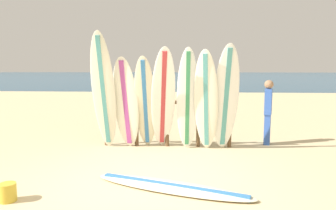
{
  "coord_description": "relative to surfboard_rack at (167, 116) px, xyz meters",
  "views": [
    {
      "loc": [
        0.72,
        -4.43,
        1.83
      ],
      "look_at": [
        0.23,
        2.9,
        0.93
      ],
      "focal_mm": 33.16,
      "sensor_mm": 36.0,
      "label": 1
    }
  ],
  "objects": [
    {
      "name": "ground_plane",
      "position": [
        -0.23,
        -2.6,
        -0.71
      ],
      "size": [
        120.0,
        120.0,
        0.0
      ],
      "primitive_type": "plane",
      "color": "#D3BC8C"
    },
    {
      "name": "ocean_water",
      "position": [
        -0.23,
        55.4,
        -0.71
      ],
      "size": [
        120.0,
        80.0,
        0.01
      ],
      "primitive_type": "cube",
      "color": "navy",
      "rests_on": "ground"
    },
    {
      "name": "surfboard_rack",
      "position": [
        0.0,
        0.0,
        0.0
      ],
      "size": [
        2.96,
        0.09,
        1.18
      ],
      "color": "brown",
      "rests_on": "ground"
    },
    {
      "name": "surfboard_leaning_far_left",
      "position": [
        -1.36,
        -0.42,
        0.58
      ],
      "size": [
        0.54,
        0.74,
        2.58
      ],
      "color": "silver",
      "rests_on": "ground"
    },
    {
      "name": "surfboard_leaning_left",
      "position": [
        -0.9,
        -0.3,
        0.32
      ],
      "size": [
        0.65,
        0.63,
        2.06
      ],
      "color": "white",
      "rests_on": "ground"
    },
    {
      "name": "surfboard_leaning_center_left",
      "position": [
        -0.46,
        -0.31,
        0.32
      ],
      "size": [
        0.48,
        0.8,
        2.07
      ],
      "color": "beige",
      "rests_on": "ground"
    },
    {
      "name": "surfboard_leaning_center",
      "position": [
        -0.06,
        -0.41,
        0.41
      ],
      "size": [
        0.68,
        1.11,
        2.25
      ],
      "color": "white",
      "rests_on": "ground"
    },
    {
      "name": "surfboard_leaning_center_right",
      "position": [
        0.47,
        -0.35,
        0.41
      ],
      "size": [
        0.5,
        0.57,
        2.25
      ],
      "color": "white",
      "rests_on": "ground"
    },
    {
      "name": "surfboard_leaning_right",
      "position": [
        0.86,
        -0.44,
        0.38
      ],
      "size": [
        0.61,
        0.8,
        2.2
      ],
      "color": "white",
      "rests_on": "ground"
    },
    {
      "name": "surfboard_leaning_far_right",
      "position": [
        1.28,
        -0.39,
        0.44
      ],
      "size": [
        0.6,
        0.77,
        2.31
      ],
      "color": "white",
      "rests_on": "ground"
    },
    {
      "name": "surfboard_lying_on_sand",
      "position": [
        0.24,
        -2.55,
        -0.68
      ],
      "size": [
        2.57,
        1.31,
        0.08
      ],
      "color": "beige",
      "rests_on": "ground"
    },
    {
      "name": "beachgoer_standing",
      "position": [
        2.35,
        0.3,
        0.13
      ],
      "size": [
        0.23,
        0.28,
        1.53
      ],
      "color": "#3359B2",
      "rests_on": "ground"
    },
    {
      "name": "small_boat_offshore",
      "position": [
        -4.79,
        28.69,
        -0.46
      ],
      "size": [
        2.54,
        1.22,
        0.71
      ],
      "color": "#333842",
      "rests_on": "ocean_water"
    },
    {
      "name": "sand_bucket",
      "position": [
        -1.97,
        -3.13,
        -0.59
      ],
      "size": [
        0.23,
        0.23,
        0.25
      ],
      "primitive_type": "cylinder",
      "color": "gold",
      "rests_on": "ground"
    }
  ]
}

